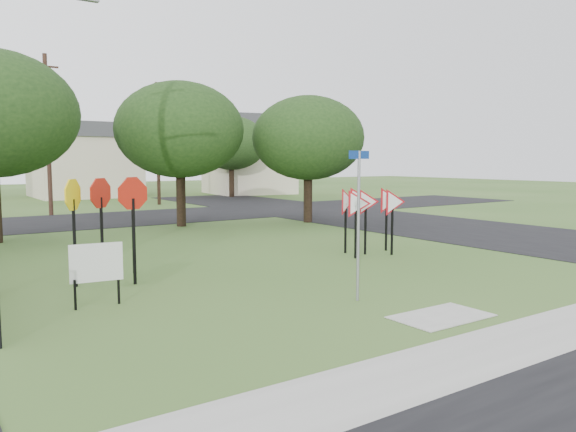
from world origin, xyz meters
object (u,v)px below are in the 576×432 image
object	(u,v)px
street_name_sign	(358,217)
info_board	(96,265)
stop_sign_cluster	(111,205)
yield_sign_cluster	(367,204)

from	to	relation	value
street_name_sign	info_board	xyz separation A→B (m)	(-4.98, 2.74, -0.98)
stop_sign_cluster	info_board	world-z (taller)	stop_sign_cluster
stop_sign_cluster	info_board	bearing A→B (deg)	-113.90
info_board	street_name_sign	bearing A→B (deg)	-28.86
stop_sign_cluster	yield_sign_cluster	size ratio (longest dim) A/B	0.95
street_name_sign	stop_sign_cluster	xyz separation A→B (m)	(-3.92, 5.14, 0.09)
street_name_sign	yield_sign_cluster	world-z (taller)	street_name_sign
yield_sign_cluster	info_board	distance (m)	9.69
stop_sign_cluster	yield_sign_cluster	bearing A→B (deg)	-3.50
street_name_sign	stop_sign_cluster	size ratio (longest dim) A/B	1.23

